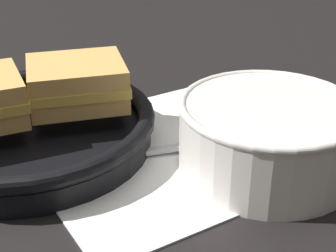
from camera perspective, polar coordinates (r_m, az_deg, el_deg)
ground_plane at (r=0.53m, az=0.86°, el=-3.62°), size 4.00×4.00×0.00m
napkin at (r=0.55m, az=0.92°, el=-2.37°), size 0.32×0.28×0.00m
soup_bowl at (r=0.50m, az=11.04°, el=-0.67°), size 0.17×0.17×0.07m
spoon at (r=0.55m, az=6.65°, el=-1.55°), size 0.17×0.08×0.01m
skillet at (r=0.56m, az=-14.97°, el=-0.37°), size 0.26×0.26×0.04m
sandwich_near_right at (r=0.55m, az=-10.06°, el=4.69°), size 0.13×0.12×0.05m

